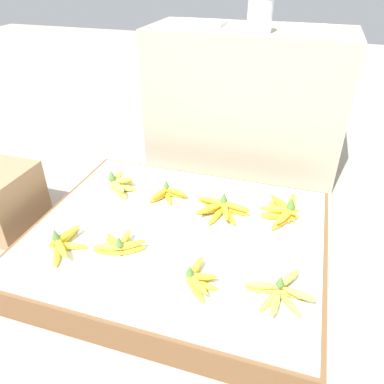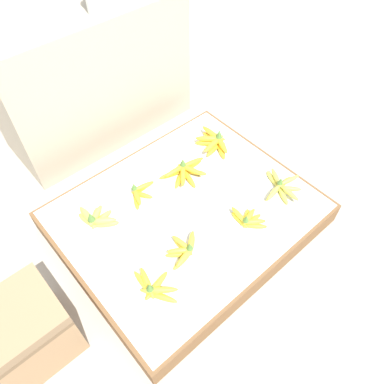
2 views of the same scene
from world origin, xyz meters
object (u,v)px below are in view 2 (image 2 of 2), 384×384
(banana_bunch_front_midleft, at_px, (184,250))
(banana_bunch_middle_midleft, at_px, (140,193))
(banana_bunch_front_left, at_px, (153,288))
(banana_bunch_middle_right, at_px, (215,142))
(banana_bunch_middle_left, at_px, (96,219))
(wooden_crate, at_px, (22,334))
(banana_bunch_front_right, at_px, (281,187))
(banana_bunch_front_midright, at_px, (248,220))
(banana_bunch_middle_midright, at_px, (185,171))

(banana_bunch_front_midleft, height_order, banana_bunch_middle_midleft, banana_bunch_front_midleft)
(banana_bunch_front_left, xyz_separation_m, banana_bunch_middle_right, (0.79, 0.46, 0.01))
(banana_bunch_front_left, bearing_deg, banana_bunch_middle_left, 88.74)
(wooden_crate, distance_m, banana_bunch_front_left, 0.53)
(banana_bunch_front_midleft, height_order, banana_bunch_middle_left, banana_bunch_middle_left)
(banana_bunch_front_right, distance_m, banana_bunch_middle_left, 0.92)
(banana_bunch_middle_right, bearing_deg, banana_bunch_front_right, -85.82)
(banana_bunch_front_midright, bearing_deg, banana_bunch_middle_left, 138.54)
(wooden_crate, xyz_separation_m, banana_bunch_middle_midright, (1.01, 0.21, 0.01))
(banana_bunch_front_right, bearing_deg, banana_bunch_front_left, -179.62)
(banana_bunch_front_left, xyz_separation_m, banana_bunch_middle_midleft, (0.26, 0.45, -0.00))
(banana_bunch_middle_left, relative_size, banana_bunch_middle_midleft, 1.12)
(banana_bunch_front_left, bearing_deg, wooden_crate, 158.92)
(banana_bunch_front_right, height_order, banana_bunch_middle_midleft, banana_bunch_middle_midleft)
(banana_bunch_front_midleft, distance_m, banana_bunch_middle_midleft, 0.40)
(banana_bunch_front_midright, bearing_deg, wooden_crate, 168.42)
(banana_bunch_middle_midright, bearing_deg, banana_bunch_front_left, -142.22)
(banana_bunch_middle_midright, bearing_deg, banana_bunch_middle_right, 11.33)
(banana_bunch_front_midleft, relative_size, banana_bunch_middle_left, 1.03)
(banana_bunch_front_midleft, height_order, banana_bunch_front_right, banana_bunch_front_midleft)
(banana_bunch_front_right, relative_size, banana_bunch_middle_right, 0.97)
(banana_bunch_front_midleft, xyz_separation_m, banana_bunch_middle_left, (-0.20, 0.40, 0.00))
(wooden_crate, distance_m, banana_bunch_middle_midleft, 0.80)
(banana_bunch_middle_midright, bearing_deg, banana_bunch_front_right, -53.23)
(banana_bunch_front_right, relative_size, banana_bunch_middle_midleft, 1.46)
(banana_bunch_front_midleft, xyz_separation_m, banana_bunch_front_midright, (0.33, -0.07, -0.00))
(banana_bunch_front_left, height_order, banana_bunch_front_midright, banana_bunch_front_left)
(banana_bunch_front_midleft, bearing_deg, banana_bunch_middle_right, 35.37)
(banana_bunch_front_midleft, xyz_separation_m, banana_bunch_middle_midleft, (0.05, 0.40, -0.00))
(banana_bunch_front_left, bearing_deg, banana_bunch_middle_midleft, 59.79)
(banana_bunch_front_midleft, height_order, banana_bunch_middle_midright, banana_bunch_middle_midright)
(wooden_crate, xyz_separation_m, banana_bunch_middle_left, (0.50, 0.26, 0.02))
(wooden_crate, relative_size, banana_bunch_front_midright, 1.83)
(banana_bunch_front_left, distance_m, banana_bunch_front_right, 0.82)
(banana_bunch_front_midleft, bearing_deg, banana_bunch_middle_midright, 48.95)
(banana_bunch_middle_midright, height_order, banana_bunch_middle_right, banana_bunch_middle_right)
(banana_bunch_front_midleft, xyz_separation_m, banana_bunch_front_right, (0.61, -0.05, -0.00))
(banana_bunch_middle_left, height_order, banana_bunch_middle_midleft, banana_bunch_middle_left)
(banana_bunch_front_midright, distance_m, banana_bunch_middle_midleft, 0.55)
(banana_bunch_front_left, relative_size, banana_bunch_middle_midright, 0.90)
(banana_bunch_middle_midleft, distance_m, banana_bunch_middle_midright, 0.27)
(banana_bunch_front_right, bearing_deg, banana_bunch_middle_midleft, 141.81)
(banana_bunch_front_midleft, distance_m, banana_bunch_middle_right, 0.70)
(wooden_crate, relative_size, banana_bunch_middle_left, 1.83)
(banana_bunch_middle_midright, bearing_deg, banana_bunch_front_midleft, -131.05)
(banana_bunch_front_left, relative_size, banana_bunch_front_midright, 1.24)
(wooden_crate, relative_size, banana_bunch_middle_midleft, 2.04)
(wooden_crate, height_order, banana_bunch_middle_midright, wooden_crate)
(banana_bunch_front_midright, relative_size, banana_bunch_front_right, 0.77)
(banana_bunch_middle_right, bearing_deg, banana_bunch_front_midright, -116.82)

